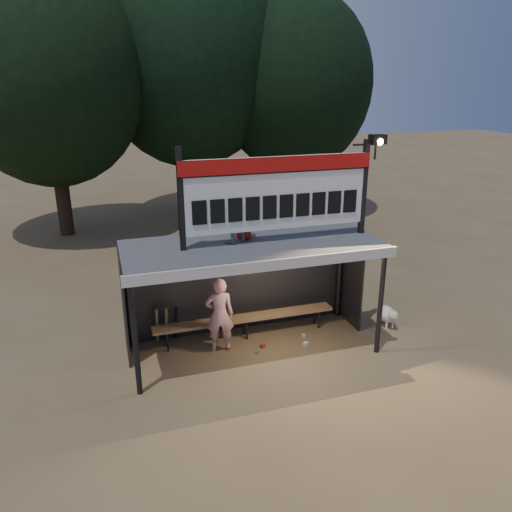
{
  "coord_description": "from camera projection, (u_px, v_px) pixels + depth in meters",
  "views": [
    {
      "loc": [
        -2.73,
        -8.8,
        5.29
      ],
      "look_at": [
        0.2,
        0.4,
        1.9
      ],
      "focal_mm": 35.0,
      "sensor_mm": 36.0,
      "label": 1
    }
  ],
  "objects": [
    {
      "name": "ground",
      "position": [
        253.0,
        348.0,
        10.44
      ],
      "size": [
        80.0,
        80.0,
        0.0
      ],
      "primitive_type": "plane",
      "color": "brown",
      "rests_on": "ground"
    },
    {
      "name": "player",
      "position": [
        220.0,
        315.0,
        10.16
      ],
      "size": [
        0.64,
        0.48,
        1.59
      ],
      "primitive_type": "imported",
      "rotation": [
        0.0,
        0.0,
        2.96
      ],
      "color": "white",
      "rests_on": "ground"
    },
    {
      "name": "child_a",
      "position": [
        232.0,
        213.0,
        9.51
      ],
      "size": [
        0.69,
        0.61,
        1.18
      ],
      "primitive_type": "imported",
      "rotation": [
        0.0,
        0.0,
        3.48
      ],
      "color": "slate",
      "rests_on": "dugout_shelter"
    },
    {
      "name": "child_b",
      "position": [
        244.0,
        217.0,
        9.82
      ],
      "size": [
        0.51,
        0.48,
        0.87
      ],
      "primitive_type": "imported",
      "rotation": [
        0.0,
        0.0,
        2.49
      ],
      "color": "maroon",
      "rests_on": "dugout_shelter"
    },
    {
      "name": "dugout_shelter",
      "position": [
        249.0,
        262.0,
        10.05
      ],
      "size": [
        5.1,
        2.08,
        2.32
      ],
      "color": "#414143",
      "rests_on": "ground"
    },
    {
      "name": "scoreboard_assembly",
      "position": [
        280.0,
        190.0,
        9.49
      ],
      "size": [
        4.1,
        0.27,
        1.99
      ],
      "color": "black",
      "rests_on": "dugout_shelter"
    },
    {
      "name": "bench",
      "position": [
        245.0,
        319.0,
        10.79
      ],
      "size": [
        4.0,
        0.35,
        0.48
      ],
      "color": "#936C45",
      "rests_on": "ground"
    },
    {
      "name": "tree_left",
      "position": [
        47.0,
        74.0,
        16.46
      ],
      "size": [
        6.46,
        6.46,
        9.27
      ],
      "color": "#301F15",
      "rests_on": "ground"
    },
    {
      "name": "tree_mid",
      "position": [
        188.0,
        57.0,
        19.02
      ],
      "size": [
        7.22,
        7.22,
        10.36
      ],
      "color": "#312016",
      "rests_on": "ground"
    },
    {
      "name": "tree_right",
      "position": [
        294.0,
        84.0,
        19.59
      ],
      "size": [
        6.08,
        6.08,
        8.72
      ],
      "color": "black",
      "rests_on": "ground"
    },
    {
      "name": "dog",
      "position": [
        387.0,
        314.0,
        11.34
      ],
      "size": [
        0.36,
        0.81,
        0.49
      ],
      "color": "silver",
      "rests_on": "ground"
    },
    {
      "name": "bats",
      "position": [
        166.0,
        324.0,
        10.56
      ],
      "size": [
        0.47,
        0.33,
        0.84
      ],
      "color": "olive",
      "rests_on": "ground"
    },
    {
      "name": "litter",
      "position": [
        273.0,
        345.0,
        10.51
      ],
      "size": [
        1.77,
        0.46,
        0.08
      ],
      "color": "#A42A1C",
      "rests_on": "ground"
    }
  ]
}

